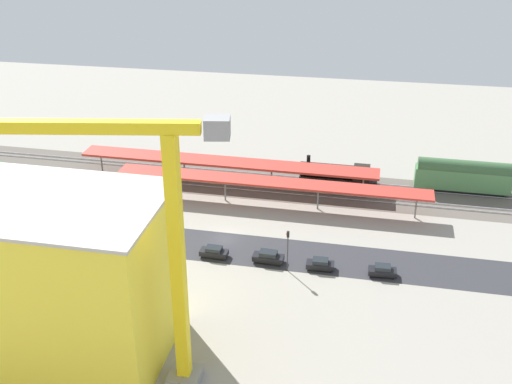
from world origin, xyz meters
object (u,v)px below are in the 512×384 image
(passenger_coach, at_px, (463,175))
(parked_car_2, at_px, (268,257))
(tower_crane, at_px, (158,239))
(box_truck_1, at_px, (68,272))
(street_tree_2, at_px, (68,187))
(parked_car_4, at_px, (154,248))
(platform_canopy_near, at_px, (271,182))
(parked_car_3, at_px, (214,252))
(construction_building, at_px, (26,275))
(box_truck_0, at_px, (132,275))
(platform_canopy_far, at_px, (227,162))
(box_truck_2, at_px, (132,280))
(street_tree_1, at_px, (112,194))
(locomotive, at_px, (339,174))
(parked_car_0, at_px, (382,271))
(parked_car_1, at_px, (320,265))
(traffic_light, at_px, (288,245))

(passenger_coach, xyz_separation_m, parked_car_2, (30.84, 29.58, -2.39))
(tower_crane, xyz_separation_m, box_truck_1, (19.64, -16.38, -17.04))
(street_tree_2, bearing_deg, parked_car_2, 167.46)
(parked_car_4, xyz_separation_m, street_tree_2, (17.13, -8.00, 4.93))
(platform_canopy_near, xyz_separation_m, parked_car_3, (5.83, 18.38, -3.57))
(platform_canopy_near, xyz_separation_m, tower_crane, (4.75, 45.00, 14.51))
(parked_car_2, relative_size, parked_car_3, 1.09)
(construction_building, xyz_separation_m, box_truck_0, (-7.31, -13.68, -8.14))
(platform_canopy_far, xyz_separation_m, construction_building, (13.22, 49.01, 5.89))
(parked_car_3, bearing_deg, parked_car_2, 179.71)
(box_truck_2, xyz_separation_m, street_tree_1, (10.03, -19.09, 2.93))
(parked_car_3, bearing_deg, locomotive, -119.84)
(platform_canopy_far, bearing_deg, parked_car_0, 137.04)
(parked_car_4, bearing_deg, parked_car_0, 179.37)
(parked_car_4, bearing_deg, locomotive, -131.29)
(parked_car_2, bearing_deg, platform_canopy_near, -82.34)
(parked_car_1, height_order, tower_crane, tower_crane)
(tower_crane, distance_m, box_truck_2, 25.72)
(box_truck_2, bearing_deg, construction_building, 58.70)
(passenger_coach, bearing_deg, parked_car_4, 31.66)
(street_tree_1, xyz_separation_m, traffic_light, (-30.59, 10.44, -0.26))
(construction_building, bearing_deg, passenger_coach, -135.44)
(street_tree_2, bearing_deg, construction_building, 107.33)
(box_truck_0, bearing_deg, locomotive, -124.25)
(platform_canopy_far, bearing_deg, traffic_light, 118.37)
(parked_car_3, distance_m, street_tree_1, 21.42)
(platform_canopy_far, distance_m, parked_car_3, 26.45)
(passenger_coach, relative_size, street_tree_2, 2.02)
(platform_canopy_far, distance_m, street_tree_1, 23.32)
(passenger_coach, relative_size, parked_car_3, 3.92)
(passenger_coach, height_order, traffic_light, traffic_light)
(parked_car_0, bearing_deg, passenger_coach, -114.97)
(platform_canopy_near, bearing_deg, box_truck_0, 61.02)
(parked_car_3, xyz_separation_m, box_truck_0, (9.51, 9.33, 1.02))
(locomotive, height_order, parked_car_4, locomotive)
(street_tree_2, bearing_deg, locomotive, -153.25)
(locomotive, xyz_separation_m, street_tree_1, (36.14, 20.87, 2.87))
(box_truck_0, bearing_deg, parked_car_0, -165.99)
(platform_canopy_far, bearing_deg, locomotive, -170.24)
(parked_car_0, bearing_deg, platform_canopy_near, -44.77)
(platform_canopy_far, distance_m, locomotive, 20.97)
(parked_car_0, height_order, parked_car_4, parked_car_4)
(platform_canopy_far, relative_size, locomotive, 3.86)
(locomotive, bearing_deg, parked_car_2, 73.73)
(parked_car_1, bearing_deg, parked_car_0, 179.07)
(parked_car_1, xyz_separation_m, box_truck_0, (25.62, 8.77, 1.02))
(parked_car_2, height_order, construction_building, construction_building)
(parked_car_0, bearing_deg, street_tree_2, -9.25)
(construction_building, distance_m, tower_crane, 20.33)
(passenger_coach, xyz_separation_m, street_tree_1, (58.35, 20.87, 1.41))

